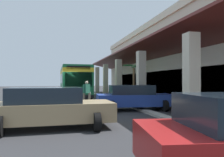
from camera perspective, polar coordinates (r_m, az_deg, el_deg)
The scene contains 8 objects.
ground at distance 20.53m, azimuth 10.26°, elevation -5.45°, with size 120.00×120.00×0.00m, color #2D2D30.
curb_strip at distance 20.91m, azimuth -0.88°, elevation -5.22°, with size 35.72×0.50×0.12m, color #9E998E.
plaza_building at distance 24.93m, azimuth 21.28°, elevation 4.08°, with size 30.06×14.95×7.53m.
transit_bus at distance 23.59m, azimuth -10.04°, elevation -0.34°, with size 11.23×2.90×3.34m.
parked_sedan_blue at distance 12.88m, azimuth 5.71°, elevation -4.92°, with size 2.72×4.55×1.47m.
parked_sedan_tan at distance 8.17m, azimuth -15.98°, elevation -7.31°, with size 2.47×4.42×1.47m.
pedestrian at distance 15.70m, azimuth -6.65°, elevation -3.37°, with size 0.51×0.57×1.72m.
potted_palm at distance 17.40m, azimuth 5.74°, elevation -4.24°, with size 1.80×1.96×3.05m.
Camera 1 is at (18.68, -0.36, 1.69)m, focal length 34.90 mm.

